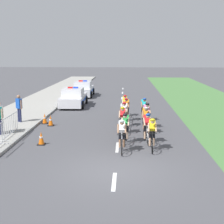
# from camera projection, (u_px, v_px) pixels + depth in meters

# --- Properties ---
(ground_plane) EXTENTS (160.00, 160.00, 0.00)m
(ground_plane) POSITION_uv_depth(u_px,v_px,m) (115.00, 170.00, 11.97)
(ground_plane) COLOR #4C4C51
(sidewalk_slab) EXTENTS (4.18, 60.00, 0.12)m
(sidewalk_slab) POSITION_uv_depth(u_px,v_px,m) (35.00, 106.00, 26.00)
(sidewalk_slab) COLOR #A3A099
(sidewalk_slab) RESTS_ON ground
(kerb_edge) EXTENTS (0.16, 60.00, 0.13)m
(kerb_edge) POSITION_uv_depth(u_px,v_px,m) (59.00, 106.00, 25.92)
(kerb_edge) COLOR #9E9E99
(kerb_edge) RESTS_ON ground
(grass_verge) EXTENTS (7.00, 60.00, 0.01)m
(grass_verge) POSITION_uv_depth(u_px,v_px,m) (216.00, 108.00, 25.38)
(grass_verge) COLOR #4C7F42
(grass_verge) RESTS_ON ground
(lane_markings_centre) EXTENTS (0.14, 29.60, 0.01)m
(lane_markings_centre) POSITION_uv_depth(u_px,v_px,m) (121.00, 109.00, 24.69)
(lane_markings_centre) COLOR white
(lane_markings_centre) RESTS_ON ground
(cyclist_lead) EXTENTS (0.42, 1.72, 1.56)m
(cyclist_lead) POSITION_uv_depth(u_px,v_px,m) (122.00, 135.00, 14.06)
(cyclist_lead) COLOR black
(cyclist_lead) RESTS_ON ground
(cyclist_second) EXTENTS (0.42, 1.72, 1.56)m
(cyclist_second) POSITION_uv_depth(u_px,v_px,m) (152.00, 133.00, 14.30)
(cyclist_second) COLOR black
(cyclist_second) RESTS_ON ground
(cyclist_third) EXTENTS (0.44, 1.72, 1.56)m
(cyclist_third) POSITION_uv_depth(u_px,v_px,m) (125.00, 127.00, 15.42)
(cyclist_third) COLOR black
(cyclist_third) RESTS_ON ground
(cyclist_fourth) EXTENTS (0.45, 1.72, 1.56)m
(cyclist_fourth) POSITION_uv_depth(u_px,v_px,m) (147.00, 127.00, 15.45)
(cyclist_fourth) COLOR black
(cyclist_fourth) RESTS_ON ground
(cyclist_fifth) EXTENTS (0.42, 1.72, 1.56)m
(cyclist_fifth) POSITION_uv_depth(u_px,v_px,m) (123.00, 119.00, 17.22)
(cyclist_fifth) COLOR black
(cyclist_fifth) RESTS_ON ground
(cyclist_sixth) EXTENTS (0.44, 1.72, 1.56)m
(cyclist_sixth) POSITION_uv_depth(u_px,v_px,m) (145.00, 119.00, 17.23)
(cyclist_sixth) COLOR black
(cyclist_sixth) RESTS_ON ground
(cyclist_seventh) EXTENTS (0.45, 1.72, 1.56)m
(cyclist_seventh) POSITION_uv_depth(u_px,v_px,m) (125.00, 114.00, 18.83)
(cyclist_seventh) COLOR black
(cyclist_seventh) RESTS_ON ground
(cyclist_eighth) EXTENTS (0.45, 1.72, 1.56)m
(cyclist_eighth) POSITION_uv_depth(u_px,v_px,m) (146.00, 115.00, 18.48)
(cyclist_eighth) COLOR black
(cyclist_eighth) RESTS_ON ground
(cyclist_ninth) EXTENTS (0.44, 1.72, 1.56)m
(cyclist_ninth) POSITION_uv_depth(u_px,v_px,m) (126.00, 109.00, 20.41)
(cyclist_ninth) COLOR black
(cyclist_ninth) RESTS_ON ground
(cyclist_tenth) EXTENTS (0.45, 1.72, 1.56)m
(cyclist_tenth) POSITION_uv_depth(u_px,v_px,m) (144.00, 109.00, 20.41)
(cyclist_tenth) COLOR black
(cyclist_tenth) RESTS_ON ground
(cyclist_eleventh) EXTENTS (0.42, 1.72, 1.56)m
(cyclist_eleventh) POSITION_uv_depth(u_px,v_px,m) (125.00, 105.00, 21.84)
(cyclist_eleventh) COLOR black
(cyclist_eleventh) RESTS_ON ground
(police_car_nearest) EXTENTS (2.05, 4.43, 1.59)m
(police_car_nearest) POSITION_uv_depth(u_px,v_px,m) (73.00, 98.00, 25.97)
(police_car_nearest) COLOR white
(police_car_nearest) RESTS_ON ground
(police_car_second) EXTENTS (2.06, 4.43, 1.59)m
(police_car_second) POSITION_uv_depth(u_px,v_px,m) (83.00, 89.00, 31.86)
(police_car_second) COLOR silver
(police_car_second) RESTS_ON ground
(crowd_barrier_middle) EXTENTS (0.57, 2.32, 1.07)m
(crowd_barrier_middle) POSITION_uv_depth(u_px,v_px,m) (10.00, 126.00, 16.34)
(crowd_barrier_middle) COLOR #B7BABF
(crowd_barrier_middle) RESTS_ON sidewalk_slab
(traffic_cone_near) EXTENTS (0.36, 0.36, 0.64)m
(traffic_cone_near) POSITION_uv_depth(u_px,v_px,m) (45.00, 119.00, 19.71)
(traffic_cone_near) COLOR black
(traffic_cone_near) RESTS_ON ground
(traffic_cone_mid) EXTENTS (0.36, 0.36, 0.64)m
(traffic_cone_mid) POSITION_uv_depth(u_px,v_px,m) (41.00, 138.00, 15.24)
(traffic_cone_mid) COLOR black
(traffic_cone_mid) RESTS_ON ground
(traffic_cone_far) EXTENTS (0.36, 0.36, 0.64)m
(traffic_cone_far) POSITION_uv_depth(u_px,v_px,m) (51.00, 121.00, 19.14)
(traffic_cone_far) COLOR black
(traffic_cone_far) RESTS_ON ground
(spectator_closest) EXTENTS (0.47, 0.39, 1.68)m
(spectator_closest) POSITION_uv_depth(u_px,v_px,m) (19.00, 106.00, 19.52)
(spectator_closest) COLOR #23284C
(spectator_closest) RESTS_ON sidewalk_slab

